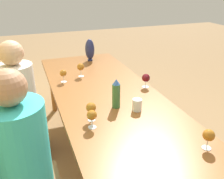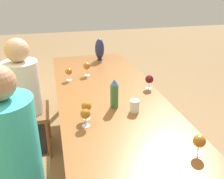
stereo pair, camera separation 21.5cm
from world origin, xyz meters
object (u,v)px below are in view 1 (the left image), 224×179
person_near (24,162)px  wine_glass_2 (63,73)px  wine_glass_4 (91,108)px  wine_glass_5 (92,115)px  water_bottle (116,94)px  chair_far (13,114)px  person_far (20,99)px  wine_glass_1 (209,136)px  water_tumbler (137,105)px  vase (90,50)px  wine_glass_0 (81,67)px  wine_glass_3 (146,78)px

person_near → wine_glass_2: bearing=-21.8°
wine_glass_4 → wine_glass_5: (-0.10, 0.02, -0.01)m
water_bottle → chair_far: bearing=55.5°
wine_glass_4 → person_far: 0.90m
water_bottle → wine_glass_1: 0.80m
water_tumbler → wine_glass_1: 0.65m
vase → person_far: 1.20m
water_bottle → water_tumbler: 0.19m
wine_glass_4 → chair_far: (0.72, 0.60, -0.32)m
wine_glass_4 → wine_glass_5: wine_glass_4 is taller
water_tumbler → vase: (1.45, -0.00, 0.10)m
water_tumbler → person_far: 1.15m
person_near → wine_glass_5: bearing=-70.2°
wine_glass_5 → water_tumbler: bearing=-73.5°
wine_glass_0 → vase: bearing=-25.3°
water_tumbler → wine_glass_1: bearing=-161.4°
water_tumbler → wine_glass_5: (-0.12, 0.42, 0.05)m
chair_far → person_far: 0.18m
wine_glass_2 → wine_glass_3: wine_glass_3 is taller
chair_far → person_far: (0.00, -0.09, 0.16)m
chair_far → water_bottle: bearing=-124.5°
water_tumbler → wine_glass_1: wine_glass_1 is taller
wine_glass_3 → wine_glass_4: wine_glass_4 is taller
wine_glass_1 → wine_glass_0: bearing=16.5°
wine_glass_5 → person_near: size_ratio=0.11×
wine_glass_4 → person_far: size_ratio=0.12×
wine_glass_3 → wine_glass_4: bearing=122.4°
water_tumbler → vase: bearing=-0.1°
water_bottle → vase: size_ratio=0.89×
wine_glass_3 → chair_far: 1.35m
chair_far → water_tumbler: bearing=-125.1°
water_tumbler → wine_glass_2: (0.82, 0.46, 0.04)m
wine_glass_5 → person_near: bearing=109.8°
wine_glass_0 → wine_glass_3: size_ratio=1.10×
wine_glass_3 → water_tumbler: bearing=144.9°
wine_glass_4 → water_tumbler: bearing=-86.5°
wine_glass_2 → wine_glass_5: wine_glass_5 is taller
wine_glass_2 → person_far: size_ratio=0.11×
water_bottle → wine_glass_4: bearing=118.2°
wine_glass_5 → wine_glass_3: bearing=-53.0°
water_tumbler → wine_glass_3: size_ratio=0.73×
water_bottle → wine_glass_1: water_bottle is taller
vase → wine_glass_4: (-1.47, 0.40, -0.04)m
wine_glass_0 → chair_far: bearing=106.7°
wine_glass_3 → water_bottle: bearing=124.7°
wine_glass_0 → wine_glass_4: 0.95m
water_bottle → vase: bearing=-6.1°
vase → person_near: 1.98m
water_bottle → chair_far: water_bottle is taller
water_bottle → wine_glass_2: (0.71, 0.32, -0.03)m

